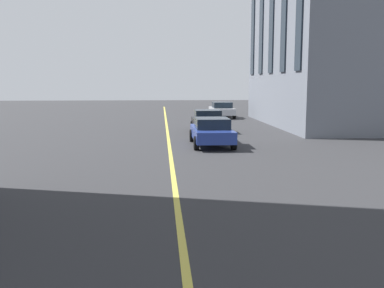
# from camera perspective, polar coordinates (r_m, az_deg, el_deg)

# --- Properties ---
(lane_centre_line) EXTENTS (80.00, 0.16, 0.01)m
(lane_centre_line) POSITION_cam_1_polar(r_m,az_deg,el_deg) (15.96, -2.56, -3.19)
(lane_centre_line) COLOR #D8C64C
(lane_centre_line) RESTS_ON ground_plane
(car_silver_mid) EXTENTS (4.40, 1.95, 1.37)m
(car_silver_mid) POSITION_cam_1_polar(r_m,az_deg,el_deg) (38.72, 3.86, 4.45)
(car_silver_mid) COLOR #B7BABF
(car_silver_mid) RESTS_ON ground_plane
(car_black_near) EXTENTS (3.90, 1.89, 1.40)m
(car_black_near) POSITION_cam_1_polar(r_m,az_deg,el_deg) (27.29, 2.00, 2.96)
(car_black_near) COLOR black
(car_black_near) RESTS_ON ground_plane
(car_blue_far) EXTENTS (4.40, 1.95, 1.37)m
(car_blue_far) POSITION_cam_1_polar(r_m,az_deg,el_deg) (21.63, 2.55, 1.64)
(car_blue_far) COLOR navy
(car_blue_far) RESTS_ON ground_plane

